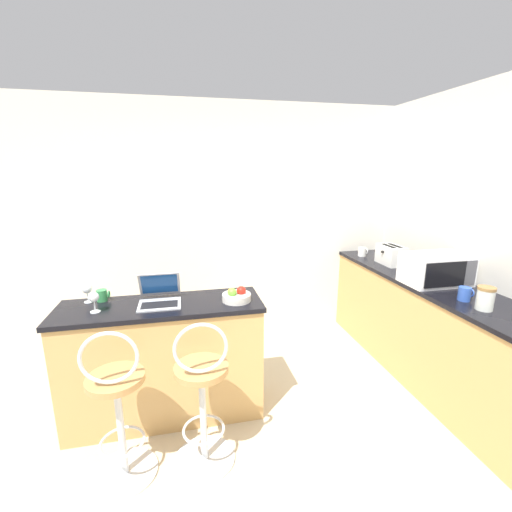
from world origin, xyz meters
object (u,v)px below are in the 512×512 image
(wine_glass_tall, at_px, (94,298))
(mug_blue, at_px, (465,294))
(mug_green, at_px, (102,295))
(fruit_bowl, at_px, (236,296))
(bar_stool_far, at_px, (202,398))
(laptop, at_px, (160,295))
(mug_white, at_px, (362,252))
(storage_jar, at_px, (485,298))
(wine_glass_short, at_px, (87,289))
(bar_stool_near, at_px, (118,409))
(toaster, at_px, (391,255))
(microwave, at_px, (436,269))

(wine_glass_tall, relative_size, mug_blue, 1.38)
(mug_green, height_order, fruit_bowl, fruit_bowl)
(bar_stool_far, relative_size, wine_glass_tall, 7.10)
(laptop, distance_m, mug_white, 2.41)
(mug_white, height_order, storage_jar, storage_jar)
(fruit_bowl, bearing_deg, bar_stool_far, -121.74)
(wine_glass_short, bearing_deg, storage_jar, -15.11)
(bar_stool_near, height_order, mug_blue, bar_stool_near)
(fruit_bowl, bearing_deg, laptop, 170.49)
(mug_white, bearing_deg, storage_jar, -88.49)
(toaster, distance_m, storage_jar, 1.23)
(bar_stool_far, relative_size, wine_glass_short, 7.29)
(mug_blue, height_order, wine_glass_short, wine_glass_short)
(wine_glass_short, bearing_deg, mug_green, 4.83)
(bar_stool_near, distance_m, bar_stool_far, 0.50)
(bar_stool_far, distance_m, laptop, 0.80)
(mug_white, xyz_separation_m, mug_green, (-2.62, -0.86, -0.01))
(laptop, relative_size, mug_blue, 2.94)
(bar_stool_far, height_order, mug_white, bar_stool_far)
(wine_glass_tall, distance_m, mug_blue, 2.70)
(bar_stool_far, height_order, wine_glass_short, wine_glass_short)
(microwave, xyz_separation_m, mug_blue, (-0.07, -0.40, -0.08))
(mug_white, relative_size, mug_green, 1.11)
(bar_stool_far, xyz_separation_m, fruit_bowl, (0.30, 0.49, 0.48))
(fruit_bowl, bearing_deg, microwave, 1.34)
(bar_stool_near, height_order, bar_stool_far, same)
(bar_stool_far, bearing_deg, mug_blue, 3.74)
(wine_glass_tall, xyz_separation_m, fruit_bowl, (0.99, -0.00, -0.06))
(toaster, relative_size, mug_green, 3.25)
(toaster, height_order, mug_green, toaster)
(bar_stool_far, height_order, fruit_bowl, fruit_bowl)
(toaster, bearing_deg, wine_glass_short, -170.27)
(laptop, xyz_separation_m, wine_glass_tall, (-0.43, -0.09, 0.05))
(bar_stool_near, bearing_deg, microwave, 11.65)
(microwave, xyz_separation_m, wine_glass_short, (-2.83, 0.17, -0.03))
(bar_stool_far, xyz_separation_m, laptop, (-0.26, 0.58, 0.49))
(mug_green, bearing_deg, bar_stool_far, -45.84)
(bar_stool_far, relative_size, mug_blue, 9.79)
(laptop, bearing_deg, wine_glass_tall, -167.91)
(bar_stool_far, xyz_separation_m, wine_glass_short, (-0.78, 0.69, 0.54))
(laptop, xyz_separation_m, microwave, (2.31, -0.05, 0.08))
(bar_stool_near, distance_m, microwave, 2.67)
(bar_stool_near, relative_size, wine_glass_short, 7.29)
(toaster, height_order, fruit_bowl, toaster)
(laptop, bearing_deg, microwave, -1.31)
(wine_glass_short, height_order, mug_green, wine_glass_short)
(bar_stool_near, height_order, mug_white, bar_stool_near)
(fruit_bowl, bearing_deg, mug_green, 167.58)
(toaster, height_order, mug_white, toaster)
(mug_white, bearing_deg, fruit_bowl, -146.65)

